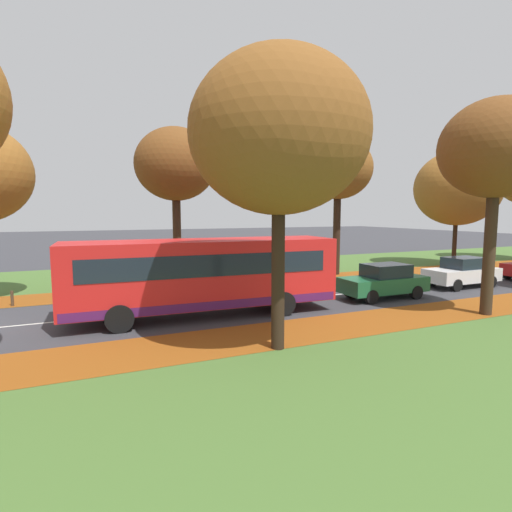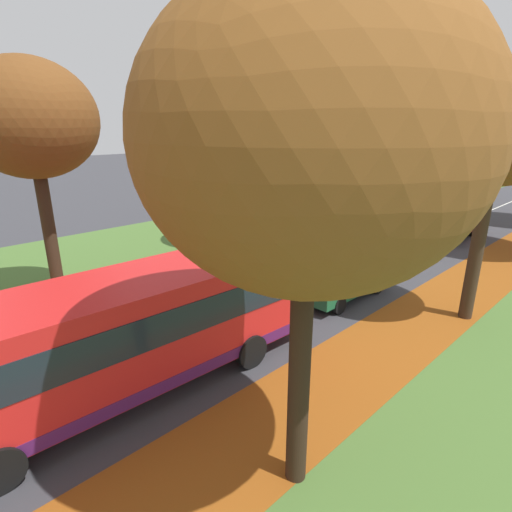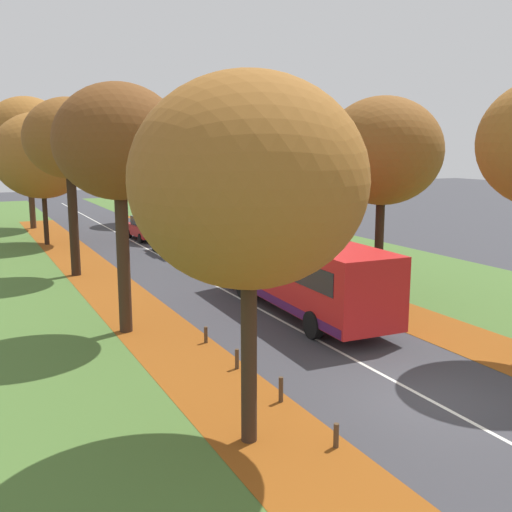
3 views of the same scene
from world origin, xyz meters
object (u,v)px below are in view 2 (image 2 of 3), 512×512
tree_left_far (371,134)px  bollard_fourth (0,337)px  tree_left_near (31,121)px  tree_left_mid (258,117)px  tree_right_mid (499,126)px  car_red_third_in_line (453,224)px  bus (129,329)px  car_white_following (403,244)px  tree_left_distant (432,112)px  tree_right_near (309,140)px  car_green_lead (343,277)px

tree_left_far → bollard_fourth: (1.96, -23.50, -5.56)m
tree_left_near → tree_left_mid: size_ratio=0.97×
tree_right_mid → car_red_third_in_line: (-4.55, 10.38, -5.60)m
bus → car_red_third_in_line: 20.73m
car_white_following → car_red_third_in_line: (0.04, 6.14, 0.00)m
tree_right_mid → bollard_fourth: (-9.08, -12.31, -6.13)m
tree_right_mid → car_white_following: (-4.59, 4.24, -5.60)m
tree_left_mid → car_white_following: (6.44, 3.73, -5.97)m
tree_left_distant → bus: (6.61, -30.29, -5.67)m
tree_right_mid → tree_left_far: bearing=134.6°
bollard_fourth → car_red_third_in_line: car_red_third_in_line is taller
tree_right_mid → bus: bearing=-112.6°
tree_right_mid → car_red_third_in_line: tree_right_mid is taller
tree_right_near → bollard_fourth: tree_right_near is taller
tree_left_mid → tree_right_mid: tree_left_mid is taller
tree_left_far → tree_right_mid: tree_left_far is taller
car_red_third_in_line → tree_right_mid: bearing=-66.3°
car_white_following → tree_left_mid: bearing=-149.9°
tree_right_near → car_green_lead: 10.38m
bollard_fourth → car_green_lead: bearing=64.6°
tree_right_mid → tree_left_mid: bearing=177.4°
bus → tree_left_far: bearing=107.4°
tree_left_far → car_green_lead: tree_left_far is taller
tree_right_mid → car_white_following: size_ratio=1.99×
bollard_fourth → tree_right_mid: bearing=53.6°
tree_left_far → car_white_following: size_ratio=2.05×
tree_right_mid → car_white_following: 8.39m
tree_left_mid → bus: (6.72, -10.83, -5.08)m
bus → bollard_fourth: bearing=-157.4°
tree_left_far → tree_left_mid: bearing=-90.0°
tree_left_distant → bollard_fourth: size_ratio=18.18×
tree_left_near → bus: tree_left_near is taller
tree_left_near → tree_right_mid: 14.88m
tree_left_near → car_green_lead: size_ratio=2.04×
car_white_following → car_red_third_in_line: size_ratio=0.99×
tree_left_near → bollard_fourth: 7.05m
tree_left_mid → car_green_lead: bearing=-17.1°
bollard_fourth → bus: 5.36m
tree_left_mid → tree_right_mid: size_ratio=1.05×
tree_left_distant → bollard_fourth: (1.84, -32.27, -7.09)m
tree_left_near → bollard_fourth: (2.06, -2.44, -6.28)m
bus → car_red_third_in_line: bus is taller
tree_right_near → car_red_third_in_line: size_ratio=2.01×
bollard_fourth → car_green_lead: (5.05, 10.66, 0.53)m
tree_left_far → tree_left_distant: 8.90m
car_green_lead → car_red_third_in_line: (-0.53, 12.03, 0.00)m
tree_right_mid → car_red_third_in_line: size_ratio=1.96×
tree_left_near → car_red_third_in_line: size_ratio=2.01×
tree_left_distant → bus: tree_left_distant is taller
tree_left_near → car_green_lead: 12.29m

